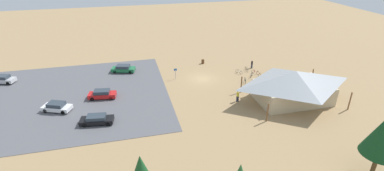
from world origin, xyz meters
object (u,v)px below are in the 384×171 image
Objects in this scene: bicycle_red_lone_west at (255,72)px; bicycle_orange_yard_front at (295,74)px; car_silver_far_end at (2,79)px; bicycle_black_edge_north at (246,69)px; car_green_inner_stall at (123,69)px; car_black_aisle_side at (97,119)px; lot_sign at (175,72)px; car_red_mid_lot at (102,94)px; visitor_crossing_yard at (252,64)px; bicycle_teal_edge_south at (245,80)px; bicycle_yellow_near_porch at (262,76)px; car_white_back_corner at (57,107)px; bicycle_silver_yard_center at (252,75)px; bicycle_blue_trailside at (305,78)px; bicycle_yellow_back_row at (268,73)px; bicycle_purple_yard_right at (289,77)px; trash_bin at (203,62)px; visitor_at_bikes at (238,96)px; bike_pavilion at (294,84)px; bicycle_white_by_bin at (239,72)px; bicycle_green_yard_left at (275,76)px.

bicycle_orange_yard_front is at bearing 158.75° from bicycle_red_lone_west.
bicycle_black_edge_north is at bearing 173.03° from car_silver_far_end.
car_black_aisle_side is at bearing 76.80° from car_green_inner_stall.
lot_sign reaches higher than car_red_mid_lot.
visitor_crossing_yard reaches higher than bicycle_red_lone_west.
bicycle_yellow_near_porch is at bearing -166.02° from bicycle_teal_edge_south.
car_white_back_corner is (34.03, 7.48, 0.37)m from bicycle_black_edge_north.
bicycle_silver_yard_center is 0.80× the size of bicycle_teal_edge_south.
car_black_aisle_side reaches higher than bicycle_blue_trailside.
bicycle_purple_yard_right is at bearing 138.71° from bicycle_yellow_back_row.
car_green_inner_stall is at bearing -12.84° from bicycle_black_edge_north.
car_white_back_corner is 17.20m from car_silver_far_end.
trash_bin is 30.01m from car_white_back_corner.
visitor_crossing_yard is at bearing -55.96° from bicycle_purple_yard_right.
car_silver_far_end is 42.27m from visitor_at_bikes.
bicycle_blue_trailside is at bearing 167.51° from car_silver_far_end.
visitor_crossing_yard is (7.21, -7.67, 0.55)m from bicycle_blue_trailside.
trash_bin is 0.63× the size of bicycle_yellow_back_row.
car_black_aisle_side is 2.75× the size of visitor_crossing_yard.
bicycle_purple_yard_right is at bearing -168.45° from car_black_aisle_side.
bike_pavilion is 9.63× the size of bicycle_white_by_bin.
lot_sign reaches higher than bicycle_silver_yard_center.
car_black_aisle_side is at bearing 16.63° from bicycle_teal_edge_south.
bicycle_white_by_bin is at bearing -51.66° from bicycle_silver_yard_center.
bicycle_black_edge_north is 0.37× the size of car_silver_far_end.
car_silver_far_end is at bearing -10.76° from lot_sign.
bicycle_teal_edge_south is at bearing 42.17° from bicycle_red_lone_west.
car_white_back_corner is 7.86m from car_black_aisle_side.
visitor_crossing_yard reaches higher than bicycle_yellow_back_row.
car_black_aisle_side is at bearing 24.13° from bicycle_black_edge_north.
car_red_mid_lot is 29.86m from visitor_crossing_yard.
bicycle_purple_yard_right is at bearing -155.91° from visitor_at_bikes.
trash_bin reaches higher than bicycle_red_lone_west.
visitor_crossing_yard reaches higher than bicycle_yellow_near_porch.
bicycle_yellow_back_row is 0.31× the size of car_silver_far_end.
visitor_at_bikes is (12.75, 5.70, 0.61)m from bicycle_purple_yard_right.
bicycle_blue_trailside is (-16.19, 12.59, -0.09)m from trash_bin.
lot_sign is 0.48× the size of car_silver_far_end.
visitor_at_bikes is (8.60, -1.81, -1.95)m from bike_pavilion.
bicycle_orange_yard_front is at bearing -124.59° from bike_pavilion.
bicycle_blue_trailside is (-7.73, 4.80, -0.00)m from bicycle_red_lone_west.
car_black_aisle_side is at bearing 86.10° from car_red_mid_lot.
bicycle_black_edge_north reaches higher than bicycle_red_lone_west.
lot_sign is 0.46× the size of car_black_aisle_side.
visitor_crossing_yard reaches higher than car_red_mid_lot.
bicycle_yellow_back_row is at bearing -68.42° from bicycle_green_yard_left.
bicycle_green_yard_left is 1.00× the size of bicycle_teal_edge_south.
car_silver_far_end is at bearing -0.29° from car_green_inner_stall.
bicycle_green_yard_left is 5.85m from bicycle_black_edge_north.
bicycle_white_by_bin is at bearing -22.38° from bicycle_yellow_back_row.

